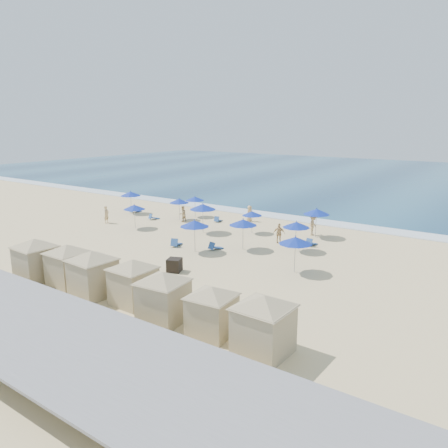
# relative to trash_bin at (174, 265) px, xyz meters

# --- Properties ---
(ground) EXTENTS (160.00, 160.00, 0.00)m
(ground) POSITION_rel_trash_bin_xyz_m (-3.14, 3.82, -0.44)
(ground) COLOR beige
(ground) RESTS_ON ground
(ocean) EXTENTS (160.00, 80.00, 0.06)m
(ocean) POSITION_rel_trash_bin_xyz_m (-3.14, 58.82, -0.41)
(ocean) COLOR navy
(ocean) RESTS_ON ground
(surf_line) EXTENTS (160.00, 2.50, 0.08)m
(surf_line) POSITION_rel_trash_bin_xyz_m (-3.14, 19.32, -0.40)
(surf_line) COLOR white
(surf_line) RESTS_ON ground
(seawall) EXTENTS (160.00, 6.10, 1.22)m
(seawall) POSITION_rel_trash_bin_xyz_m (-3.14, -9.68, 0.21)
(seawall) COLOR gray
(seawall) RESTS_ON ground
(trash_bin) EXTENTS (1.14, 1.14, 0.88)m
(trash_bin) POSITION_rel_trash_bin_xyz_m (0.00, 0.00, 0.00)
(trash_bin) COLOR black
(trash_bin) RESTS_ON ground
(cabana_0) EXTENTS (4.62, 4.62, 2.90)m
(cabana_0) POSITION_rel_trash_bin_xyz_m (-6.08, -6.10, 1.22)
(cabana_0) COLOR tan
(cabana_0) RESTS_ON ground
(cabana_1) EXTENTS (4.45, 4.45, 2.79)m
(cabana_1) POSITION_rel_trash_bin_xyz_m (-3.60, -5.52, 1.16)
(cabana_1) COLOR tan
(cabana_1) RESTS_ON ground
(cabana_2) EXTENTS (4.64, 4.64, 2.91)m
(cabana_2) POSITION_rel_trash_bin_xyz_m (-1.00, -5.75, 1.23)
(cabana_2) COLOR tan
(cabana_2) RESTS_ON ground
(cabana_3) EXTENTS (4.42, 4.42, 2.77)m
(cabana_3) POSITION_rel_trash_bin_xyz_m (1.73, -5.25, 1.15)
(cabana_3) COLOR tan
(cabana_3) RESTS_ON ground
(cabana_4) EXTENTS (4.47, 4.47, 2.82)m
(cabana_4) POSITION_rel_trash_bin_xyz_m (4.50, -5.87, 1.18)
(cabana_4) COLOR tan
(cabana_4) RESTS_ON ground
(cabana_5) EXTENTS (4.13, 4.13, 2.60)m
(cabana_5) POSITION_rel_trash_bin_xyz_m (7.31, -5.63, 1.05)
(cabana_5) COLOR tan
(cabana_5) RESTS_ON ground
(cabana_6) EXTENTS (4.63, 4.63, 2.90)m
(cabana_6) POSITION_rel_trash_bin_xyz_m (10.12, -5.74, 1.22)
(cabana_6) COLOR tan
(cabana_6) RESTS_ON ground
(umbrella_0) EXTENTS (2.19, 2.19, 2.49)m
(umbrella_0) POSITION_rel_trash_bin_xyz_m (-16.49, 11.58, 1.72)
(umbrella_0) COLOR #A5A8AD
(umbrella_0) RESTS_ON ground
(umbrella_1) EXTENTS (1.95, 1.95, 2.22)m
(umbrella_1) POSITION_rel_trash_bin_xyz_m (-9.73, 14.24, 1.48)
(umbrella_1) COLOR #A5A8AD
(umbrella_1) RESTS_ON ground
(umbrella_2) EXTENTS (2.03, 2.03, 2.31)m
(umbrella_2) POSITION_rel_trash_bin_xyz_m (-11.11, 7.03, 1.57)
(umbrella_2) COLOR #A5A8AD
(umbrella_2) RESTS_ON ground
(umbrella_3) EXTENTS (1.99, 1.99, 2.26)m
(umbrella_3) POSITION_rel_trash_bin_xyz_m (-10.05, 12.10, 1.52)
(umbrella_3) COLOR #A5A8AD
(umbrella_3) RESTS_ON ground
(umbrella_4) EXTENTS (2.37, 2.37, 2.70)m
(umbrella_4) POSITION_rel_trash_bin_xyz_m (-4.93, 9.41, 1.90)
(umbrella_4) COLOR #A5A8AD
(umbrella_4) RESTS_ON ground
(umbrella_5) EXTENTS (2.23, 2.23, 2.54)m
(umbrella_5) POSITION_rel_trash_bin_xyz_m (-1.76, 4.32, 1.77)
(umbrella_5) COLOR #A5A8AD
(umbrella_5) RESTS_ON ground
(umbrella_6) EXTENTS (1.80, 1.80, 2.05)m
(umbrella_6) POSITION_rel_trash_bin_xyz_m (-1.24, 11.77, 1.34)
(umbrella_6) COLOR #A5A8AD
(umbrella_6) RESTS_ON ground
(umbrella_7) EXTENTS (2.18, 2.18, 2.49)m
(umbrella_7) POSITION_rel_trash_bin_xyz_m (0.90, 6.96, 1.72)
(umbrella_7) COLOR #A5A8AD
(umbrella_7) RESTS_ON ground
(umbrella_8) EXTENTS (2.27, 2.27, 2.58)m
(umbrella_8) POSITION_rel_trash_bin_xyz_m (3.99, 13.73, 1.80)
(umbrella_8) COLOR #A5A8AD
(umbrella_8) RESTS_ON ground
(umbrella_9) EXTENTS (2.09, 2.09, 2.38)m
(umbrella_9) POSITION_rel_trash_bin_xyz_m (4.43, 8.95, 1.63)
(umbrella_9) COLOR #A5A8AD
(umbrella_9) RESTS_ON ground
(umbrella_10) EXTENTS (2.20, 2.20, 2.50)m
(umbrella_10) POSITION_rel_trash_bin_xyz_m (6.57, 4.44, 1.73)
(umbrella_10) COLOR #A5A8AD
(umbrella_10) RESTS_ON ground
(beach_chair_0) EXTENTS (0.68, 1.40, 0.76)m
(beach_chair_0) POSITION_rel_trash_bin_xyz_m (-16.57, 12.06, -0.18)
(beach_chair_0) COLOR #295197
(beach_chair_0) RESTS_ON ground
(beach_chair_1) EXTENTS (0.87, 1.23, 0.62)m
(beach_chair_1) POSITION_rel_trash_bin_xyz_m (-12.39, 10.70, -0.22)
(beach_chair_1) COLOR #295197
(beach_chair_1) RESTS_ON ground
(beach_chair_2) EXTENTS (0.69, 1.18, 0.61)m
(beach_chair_2) POSITION_rel_trash_bin_xyz_m (-6.35, 13.61, -0.23)
(beach_chair_2) COLOR #295197
(beach_chair_2) RESTS_ON ground
(beach_chair_3) EXTENTS (0.98, 1.41, 0.71)m
(beach_chair_3) POSITION_rel_trash_bin_xyz_m (-3.95, 4.61, -0.19)
(beach_chair_3) COLOR #295197
(beach_chair_3) RESTS_ON ground
(beach_chair_4) EXTENTS (0.77, 1.31, 0.68)m
(beach_chair_4) POSITION_rel_trash_bin_xyz_m (-0.81, 5.58, -0.20)
(beach_chair_4) COLOR #295197
(beach_chair_4) RESTS_ON ground
(beach_chair_5) EXTENTS (0.63, 1.24, 0.66)m
(beach_chair_5) POSITION_rel_trash_bin_xyz_m (4.80, 10.98, -0.21)
(beach_chair_5) COLOR #295197
(beach_chair_5) RESTS_ON ground
(beachgoer_0) EXTENTS (0.56, 0.71, 1.71)m
(beachgoer_0) POSITION_rel_trash_bin_xyz_m (-14.95, 6.90, 0.42)
(beachgoer_0) COLOR tan
(beachgoer_0) RESTS_ON ground
(beachgoer_1) EXTENTS (0.72, 0.86, 1.57)m
(beachgoer_1) POSITION_rel_trash_bin_xyz_m (-9.22, 11.65, 0.35)
(beachgoer_1) COLOR tan
(beachgoer_1) RESTS_ON ground
(beachgoer_2) EXTENTS (1.05, 0.69, 1.65)m
(beachgoer_2) POSITION_rel_trash_bin_xyz_m (2.35, 10.16, 0.39)
(beachgoer_2) COLOR tan
(beachgoer_2) RESTS_ON ground
(beachgoer_3) EXTENTS (0.81, 1.27, 1.87)m
(beachgoer_3) POSITION_rel_trash_bin_xyz_m (3.56, 14.13, 0.50)
(beachgoer_3) COLOR tan
(beachgoer_3) RESTS_ON ground
(beachgoer_4) EXTENTS (0.57, 0.82, 1.60)m
(beachgoer_4) POSITION_rel_trash_bin_xyz_m (-3.94, 15.66, 0.36)
(beachgoer_4) COLOR tan
(beachgoer_4) RESTS_ON ground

